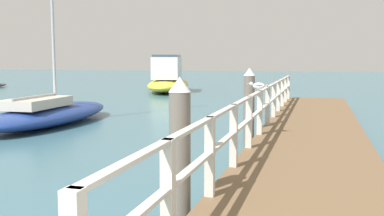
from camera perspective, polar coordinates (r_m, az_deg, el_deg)
name	(u,v)px	position (r m, az deg, el deg)	size (l,w,h in m)	color
pier_deck	(311,139)	(11.58, 14.98, -3.88)	(2.54, 19.99, 0.41)	brown
pier_railing	(264,104)	(11.54, 9.18, 0.52)	(0.12, 18.51, 1.05)	beige
dock_piling_near	(180,152)	(5.86, -1.55, -5.62)	(0.29, 0.29, 1.98)	#6B6056
dock_piling_far	(249,106)	(11.57, 7.29, 0.24)	(0.29, 0.29, 1.98)	#6B6056
seagull_foreground	(258,85)	(10.43, 8.48, 2.87)	(0.48, 0.18, 0.21)	white
boat_0	(168,79)	(30.41, -3.07, 3.67)	(4.40, 8.67, 2.48)	gold
boat_2	(49,113)	(15.85, -17.78, -0.56)	(2.53, 6.81, 8.94)	navy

